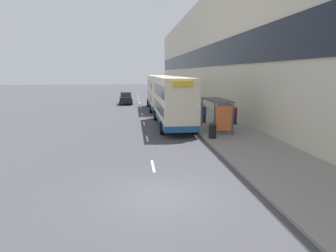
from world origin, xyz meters
TOP-DOWN VIEW (x-y plane):
  - ground_plane at (0.00, 0.00)m, footprint 220.00×220.00m
  - pavement at (6.50, 38.50)m, footprint 5.00×93.00m
  - terrace_facade at (10.49, 38.50)m, footprint 3.10×93.00m
  - lane_mark_0 at (0.00, 3.70)m, footprint 0.12×2.00m
  - lane_mark_1 at (0.00, 10.15)m, footprint 0.12×2.00m
  - lane_mark_2 at (0.00, 16.60)m, footprint 0.12×2.00m
  - lane_mark_3 at (0.00, 23.05)m, footprint 0.12×2.00m
  - lane_mark_4 at (0.00, 29.51)m, footprint 0.12×2.00m
  - lane_mark_5 at (0.00, 35.96)m, footprint 0.12×2.00m
  - lane_mark_6 at (0.00, 42.41)m, footprint 0.12×2.00m
  - lane_mark_7 at (0.00, 48.86)m, footprint 0.12×2.00m
  - lane_mark_8 at (0.00, 55.31)m, footprint 0.12×2.00m
  - bus_shelter at (5.77, 11.67)m, footprint 1.60×4.20m
  - double_decker_bus_near at (2.47, 14.89)m, footprint 2.85×10.68m
  - double_decker_bus_ahead at (2.35, 27.13)m, footprint 2.85×10.16m
  - car_0 at (3.14, 44.84)m, footprint 1.94×4.11m
  - car_1 at (-2.05, 34.29)m, footprint 1.93×4.12m
  - pedestrian_at_shelter at (5.47, 15.51)m, footprint 0.34×0.34m
  - pedestrian_1 at (6.77, 11.77)m, footprint 0.36×0.36m
  - pedestrian_2 at (8.04, 14.49)m, footprint 0.33×0.33m
  - pedestrian_3 at (6.81, 16.25)m, footprint 0.31×0.31m
  - litter_bin at (4.55, 9.14)m, footprint 0.55×0.55m

SIDE VIEW (x-z plane):
  - ground_plane at x=0.00m, z-range 0.00..0.00m
  - lane_mark_0 at x=0.00m, z-range 0.00..0.01m
  - lane_mark_1 at x=0.00m, z-range 0.00..0.01m
  - lane_mark_2 at x=0.00m, z-range 0.00..0.01m
  - lane_mark_3 at x=0.00m, z-range 0.00..0.01m
  - lane_mark_4 at x=0.00m, z-range 0.00..0.01m
  - lane_mark_5 at x=0.00m, z-range 0.00..0.01m
  - lane_mark_6 at x=0.00m, z-range 0.00..0.01m
  - lane_mark_7 at x=0.00m, z-range 0.00..0.01m
  - lane_mark_8 at x=0.00m, z-range 0.00..0.01m
  - pavement at x=6.50m, z-range 0.00..0.14m
  - litter_bin at x=4.55m, z-range 0.14..1.19m
  - car_0 at x=3.14m, z-range -0.01..1.73m
  - car_1 at x=-2.05m, z-range -0.02..1.79m
  - pedestrian_3 at x=6.81m, z-range 0.16..1.73m
  - pedestrian_2 at x=8.04m, z-range 0.16..1.85m
  - pedestrian_at_shelter at x=5.47m, z-range 0.16..1.88m
  - pedestrian_1 at x=6.77m, z-range 0.16..1.96m
  - bus_shelter at x=5.77m, z-range 0.64..3.12m
  - double_decker_bus_ahead at x=2.35m, z-range 0.13..4.43m
  - double_decker_bus_near at x=2.47m, z-range 0.13..4.43m
  - terrace_facade at x=10.49m, z-range -0.01..15.23m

